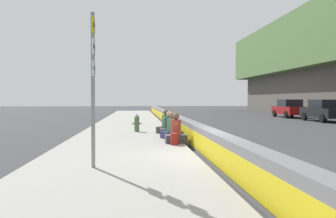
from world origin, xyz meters
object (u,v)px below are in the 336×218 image
at_px(seated_person_middle, 172,130).
at_px(seated_person_foreground, 176,133).
at_px(seated_person_rear, 169,128).
at_px(seated_person_far, 166,126).
at_px(route_sign_post, 93,78).
at_px(parked_car_fourth, 324,110).
at_px(fire_hydrant, 137,122).
at_px(backpack, 174,139).
at_px(parked_car_midline, 289,108).

bearing_deg(seated_person_middle, seated_person_foreground, -179.35).
bearing_deg(seated_person_rear, seated_person_middle, 179.58).
bearing_deg(seated_person_far, seated_person_rear, -176.55).
distance_m(route_sign_post, seated_person_far, 8.81).
xyz_separation_m(seated_person_middle, parked_car_fourth, (12.01, -13.04, 0.39)).
relative_size(route_sign_post, seated_person_middle, 3.41).
xyz_separation_m(route_sign_post, parked_car_fourth, (17.93, -15.45, -1.37)).
height_order(seated_person_foreground, seated_person_middle, seated_person_foreground).
distance_m(fire_hydrant, seated_person_far, 1.60).
height_order(seated_person_middle, parked_car_fourth, parked_car_fourth).
distance_m(fire_hydrant, parked_car_fourth, 16.92).
xyz_separation_m(route_sign_post, backpack, (3.94, -2.31, -1.90)).
height_order(seated_person_middle, seated_person_rear, seated_person_middle).
bearing_deg(seated_person_middle, parked_car_midline, -35.57).
bearing_deg(seated_person_foreground, parked_car_fourth, -44.11).
xyz_separation_m(seated_person_far, parked_car_fourth, (9.63, -13.09, 0.38)).
height_order(seated_person_far, parked_car_fourth, parked_car_fourth).
bearing_deg(parked_car_midline, parked_car_fourth, -179.35).
distance_m(seated_person_middle, seated_person_rear, 1.38).
bearing_deg(seated_person_middle, backpack, 177.00).
relative_size(seated_person_far, parked_car_fourth, 0.24).
bearing_deg(fire_hydrant, seated_person_rear, -142.11).
bearing_deg(seated_person_foreground, parked_car_midline, -33.51).
relative_size(route_sign_post, seated_person_rear, 3.46).
distance_m(seated_person_far, backpack, 4.36).
height_order(fire_hydrant, backpack, fire_hydrant).
height_order(seated_person_far, parked_car_midline, parked_car_midline).
relative_size(parked_car_fourth, parked_car_midline, 0.99).
bearing_deg(seated_person_rear, parked_car_fourth, -50.82).
height_order(seated_person_foreground, parked_car_fourth, parked_car_fourth).
height_order(seated_person_rear, parked_car_fourth, parked_car_fourth).
xyz_separation_m(fire_hydrant, seated_person_rear, (-1.83, -1.42, -0.12)).
distance_m(backpack, parked_car_fourth, 19.20).
xyz_separation_m(seated_person_foreground, backpack, (-0.55, 0.12, -0.14)).
distance_m(seated_person_middle, parked_car_fourth, 17.73).
bearing_deg(parked_car_fourth, seated_person_far, 126.33).
height_order(seated_person_foreground, seated_person_far, seated_person_far).
height_order(seated_person_rear, backpack, seated_person_rear).
bearing_deg(fire_hydrant, parked_car_midline, -43.93).
relative_size(fire_hydrant, seated_person_middle, 0.83).
relative_size(seated_person_foreground, seated_person_far, 0.99).
bearing_deg(parked_car_fourth, route_sign_post, 139.24).
xyz_separation_m(seated_person_middle, seated_person_far, (2.38, 0.05, 0.01)).
height_order(backpack, parked_car_fourth, parked_car_fourth).
bearing_deg(seated_person_rear, route_sign_post, 161.67).
relative_size(seated_person_rear, parked_car_fourth, 0.23).
bearing_deg(seated_person_middle, fire_hydrant, 23.74).
relative_size(seated_person_foreground, backpack, 2.71).
bearing_deg(backpack, seated_person_far, -0.71).
distance_m(seated_person_rear, parked_car_midline, 21.19).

